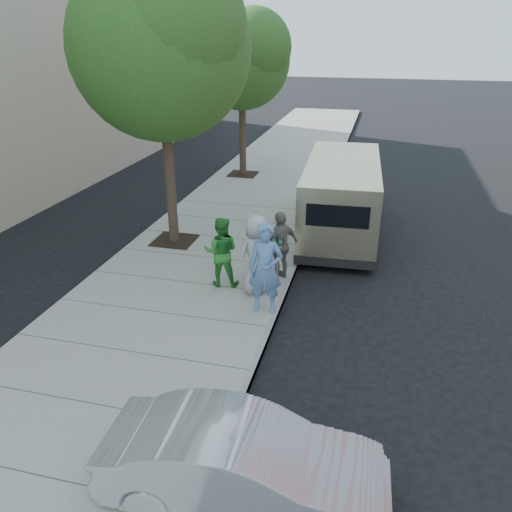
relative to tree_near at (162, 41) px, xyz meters
The scene contains 12 objects.
ground 6.45m from the tree_near, 46.82° to the right, with size 120.00×120.00×0.00m, color black.
sidewalk 6.11m from the tree_near, 62.43° to the right, with size 5.00×60.00×0.15m, color gray.
curb_face 7.02m from the tree_near, 33.03° to the right, with size 0.12×60.00×0.16m, color gray.
tree_near is the anchor object (origin of this frame).
tree_far 7.63m from the tree_near, 90.00° to the left, with size 3.92×3.80×6.49m.
parking_meter 6.03m from the tree_near, 31.33° to the right, with size 0.29×0.15×1.32m.
van 6.64m from the tree_near, 24.68° to the left, with size 2.36×6.29×2.30m.
sedan 10.27m from the tree_near, 61.85° to the right, with size 1.33×3.81×1.26m, color #B4B8BB.
person_officer 6.46m from the tree_near, 43.27° to the right, with size 0.74×0.49×2.03m, color #5784BA.
person_green_shirt 5.52m from the tree_near, 46.76° to the right, with size 0.84×0.65×1.72m, color #2A822C.
person_gray_shirt 5.91m from the tree_near, 38.54° to the right, with size 0.93×0.60×1.90m, color #AFAFB2.
person_striped_polo 5.91m from the tree_near, 25.06° to the right, with size 1.03×0.43×1.75m, color slate.
Camera 1 is at (3.32, -10.18, 5.83)m, focal length 35.00 mm.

